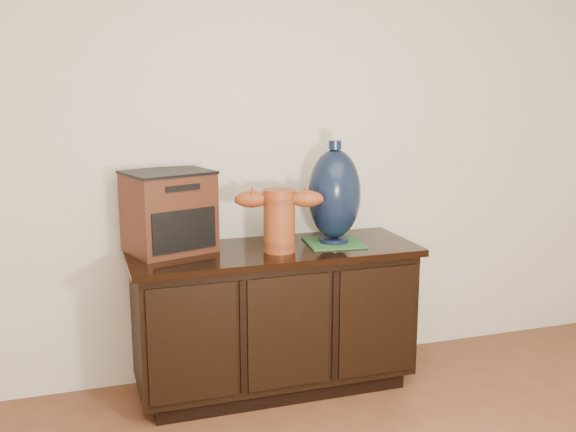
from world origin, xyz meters
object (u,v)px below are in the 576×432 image
object	(u,v)px
sideboard	(274,317)
spray_can	(287,220)
lamp_base	(334,194)
tv_radio	(169,211)
terracotta_vessel	(279,217)

from	to	relation	value
sideboard	spray_can	world-z (taller)	spray_can
sideboard	lamp_base	bearing A→B (deg)	0.06
sideboard	tv_radio	xyz separation A→B (m)	(-0.50, 0.11, 0.57)
tv_radio	spray_can	bearing A→B (deg)	-8.89
terracotta_vessel	lamp_base	bearing A→B (deg)	26.97
spray_can	lamp_base	bearing A→B (deg)	-49.53
sideboard	lamp_base	size ratio (longest dim) A/B	2.78
sideboard	tv_radio	distance (m)	0.77
terracotta_vessel	tv_radio	world-z (taller)	tv_radio
sideboard	spray_can	xyz separation A→B (m)	(0.14, 0.22, 0.46)
tv_radio	spray_can	distance (m)	0.66
terracotta_vessel	tv_radio	xyz separation A→B (m)	(-0.51, 0.18, 0.02)
terracotta_vessel	tv_radio	distance (m)	0.54
terracotta_vessel	lamp_base	size ratio (longest dim) A/B	0.84
terracotta_vessel	lamp_base	world-z (taller)	lamp_base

